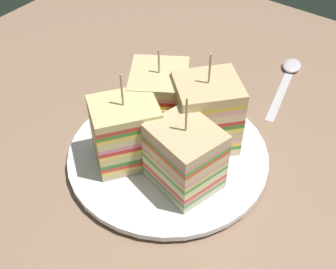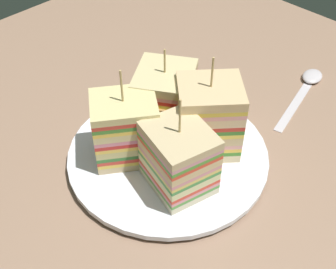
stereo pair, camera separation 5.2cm
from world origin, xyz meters
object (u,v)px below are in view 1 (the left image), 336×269
object	(u,v)px
sandwich_wedge_3	(126,133)
chip_pile	(179,142)
sandwich_wedge_0	(185,157)
sandwich_wedge_1	(206,114)
plate	(168,155)
spoon	(289,73)
sandwich_wedge_2	(159,101)

from	to	relation	value
sandwich_wedge_3	chip_pile	world-z (taller)	sandwich_wedge_3
sandwich_wedge_0	sandwich_wedge_3	bearing A→B (deg)	22.76
sandwich_wedge_0	chip_pile	world-z (taller)	sandwich_wedge_0
sandwich_wedge_1	sandwich_wedge_3	world-z (taller)	sandwich_wedge_1
sandwich_wedge_3	chip_pile	xyz separation A→B (cm)	(4.77, -4.11, -2.93)
plate	spoon	xyz separation A→B (cm)	(25.80, -4.27, -0.40)
sandwich_wedge_1	plate	bearing A→B (deg)	11.80
sandwich_wedge_0	sandwich_wedge_3	distance (cm)	7.61
plate	spoon	bearing A→B (deg)	-9.40
chip_pile	sandwich_wedge_0	bearing A→B (deg)	-137.27
sandwich_wedge_0	sandwich_wedge_2	xyz separation A→B (cm)	(5.83, 7.95, 0.26)
sandwich_wedge_2	sandwich_wedge_3	xyz separation A→B (cm)	(-6.90, -0.42, -0.06)
chip_pile	sandwich_wedge_1	bearing A→B (deg)	-28.13
plate	sandwich_wedge_0	bearing A→B (deg)	-121.69
sandwich_wedge_0	spoon	xyz separation A→B (cm)	(28.39, -0.06, -4.91)
sandwich_wedge_1	spoon	size ratio (longest dim) A/B	0.81
plate	spoon	size ratio (longest dim) A/B	1.54
sandwich_wedge_3	spoon	bearing A→B (deg)	21.60
plate	sandwich_wedge_2	size ratio (longest dim) A/B	2.13
sandwich_wedge_0	sandwich_wedge_1	distance (cm)	7.11
sandwich_wedge_2	spoon	bearing A→B (deg)	128.04
sandwich_wedge_1	spoon	xyz separation A→B (cm)	(21.52, -1.79, -5.50)
sandwich_wedge_1	sandwich_wedge_3	xyz separation A→B (cm)	(-7.94, 5.80, -0.39)
sandwich_wedge_0	chip_pile	bearing A→B (deg)	-32.60
plate	sandwich_wedge_0	distance (cm)	6.69
plate	sandwich_wedge_0	xyz separation A→B (cm)	(-2.60, -4.21, 4.51)
sandwich_wedge_0	sandwich_wedge_2	world-z (taller)	sandwich_wedge_0
plate	sandwich_wedge_2	bearing A→B (deg)	49.19
plate	sandwich_wedge_3	distance (cm)	6.83
sandwich_wedge_0	sandwich_wedge_2	bearing A→B (deg)	-21.58
spoon	plate	bearing A→B (deg)	157.94
sandwich_wedge_2	chip_pile	size ratio (longest dim) A/B	1.57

